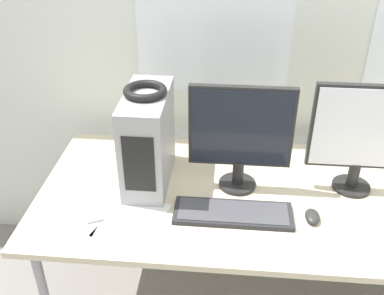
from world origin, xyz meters
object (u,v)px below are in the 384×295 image
at_px(pc_tower, 148,139).
at_px(headphones, 145,91).
at_px(monitor_right_near, 363,134).
at_px(keyboard, 233,213).
at_px(mouse, 312,216).
at_px(cell_phone, 93,212).
at_px(monitor_main, 241,134).

relative_size(pc_tower, headphones, 2.34).
xyz_separation_m(headphones, monitor_right_near, (0.89, 0.01, -0.16)).
height_order(headphones, monitor_right_near, monitor_right_near).
bearing_deg(keyboard, mouse, 0.46).
bearing_deg(headphones, keyboard, -30.72).
relative_size(pc_tower, keyboard, 0.87).
bearing_deg(headphones, cell_phone, -126.00).
bearing_deg(monitor_right_near, pc_tower, -179.26).
height_order(keyboard, mouse, mouse).
relative_size(pc_tower, monitor_main, 0.88).
distance_m(pc_tower, monitor_right_near, 0.89).
bearing_deg(keyboard, cell_phone, -176.08).
xyz_separation_m(monitor_right_near, mouse, (-0.20, -0.23, -0.25)).
bearing_deg(pc_tower, headphones, 90.00).
relative_size(monitor_main, keyboard, 0.99).
xyz_separation_m(pc_tower, keyboard, (0.38, -0.22, -0.20)).
bearing_deg(mouse, cell_phone, -177.31).
bearing_deg(monitor_right_near, cell_phone, -165.82).
bearing_deg(monitor_right_near, monitor_main, -176.74).
relative_size(keyboard, cell_phone, 3.35).
bearing_deg(pc_tower, monitor_right_near, 0.74).
bearing_deg(keyboard, monitor_main, 85.37).
height_order(pc_tower, cell_phone, pc_tower).
distance_m(headphones, monitor_main, 0.43).
relative_size(monitor_right_near, cell_phone, 3.43).
bearing_deg(pc_tower, monitor_main, -2.44).
distance_m(pc_tower, keyboard, 0.48).
relative_size(headphones, monitor_right_near, 0.36).
xyz_separation_m(mouse, cell_phone, (-0.88, -0.04, -0.01)).
xyz_separation_m(keyboard, cell_phone, (-0.57, -0.04, -0.01)).
bearing_deg(pc_tower, mouse, -17.67).
relative_size(pc_tower, cell_phone, 2.93).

